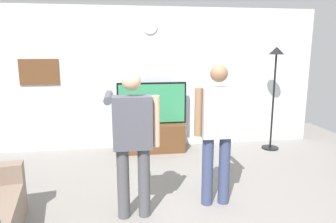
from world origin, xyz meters
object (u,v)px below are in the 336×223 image
at_px(wall_clock, 150,27).
at_px(person_standing_nearer_couch, 217,127).
at_px(television, 152,103).
at_px(person_standing_nearer_lamp, 133,137).
at_px(floor_lamp, 275,77).
at_px(framed_picture, 39,72).
at_px(tv_stand, 153,138).

relative_size(wall_clock, person_standing_nearer_couch, 0.16).
xyz_separation_m(wall_clock, person_standing_nearer_couch, (0.57, -2.45, -1.34)).
bearing_deg(person_standing_nearer_couch, wall_clock, 103.07).
xyz_separation_m(television, wall_clock, (0.00, 0.24, 1.41)).
xyz_separation_m(person_standing_nearer_lamp, person_standing_nearer_couch, (1.03, 0.16, 0.03)).
distance_m(floor_lamp, person_standing_nearer_couch, 2.63).
bearing_deg(wall_clock, person_standing_nearer_lamp, -99.97).
height_order(television, person_standing_nearer_couch, person_standing_nearer_couch).
bearing_deg(person_standing_nearer_lamp, person_standing_nearer_couch, 8.69).
bearing_deg(person_standing_nearer_lamp, floor_lamp, 37.32).
xyz_separation_m(framed_picture, floor_lamp, (4.33, -0.52, -0.11)).
height_order(wall_clock, floor_lamp, wall_clock).
relative_size(framed_picture, floor_lamp, 0.36).
distance_m(television, person_standing_nearer_couch, 2.28).
bearing_deg(person_standing_nearer_couch, tv_stand, 104.75).
bearing_deg(tv_stand, wall_clock, 90.00).
xyz_separation_m(television, floor_lamp, (2.29, -0.27, 0.49)).
height_order(tv_stand, person_standing_nearer_couch, person_standing_nearer_couch).
relative_size(television, floor_lamp, 0.66).
distance_m(tv_stand, framed_picture, 2.40).
height_order(television, person_standing_nearer_lamp, person_standing_nearer_lamp).
bearing_deg(floor_lamp, person_standing_nearer_couch, -131.61).
distance_m(television, floor_lamp, 2.36).
relative_size(tv_stand, person_standing_nearer_lamp, 0.70).
height_order(television, framed_picture, framed_picture).
height_order(television, wall_clock, wall_clock).
height_order(wall_clock, person_standing_nearer_couch, wall_clock).
height_order(framed_picture, floor_lamp, floor_lamp).
xyz_separation_m(tv_stand, framed_picture, (-2.03, 0.30, 1.25)).
relative_size(television, framed_picture, 1.86).
height_order(wall_clock, framed_picture, wall_clock).
height_order(framed_picture, person_standing_nearer_lamp, framed_picture).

